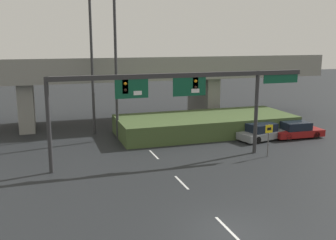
{
  "coord_description": "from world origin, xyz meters",
  "views": [
    {
      "loc": [
        -7.79,
        -15.03,
        8.64
      ],
      "look_at": [
        0.0,
        9.14,
        3.38
      ],
      "focal_mm": 42.0,
      "sensor_mm": 36.0,
      "label": 1
    }
  ],
  "objects_px": {
    "speed_limit_sign": "(269,136)",
    "parked_sedan_mid_right": "(297,130)",
    "parked_sedan_near_right": "(262,132)",
    "highway_light_pole_far": "(115,39)",
    "highway_light_pole_near": "(92,63)",
    "signal_gantry": "(178,89)"
  },
  "relations": [
    {
      "from": "highway_light_pole_far",
      "to": "signal_gantry",
      "type": "bearing_deg",
      "value": -69.03
    },
    {
      "from": "signal_gantry",
      "to": "parked_sedan_near_right",
      "type": "height_order",
      "value": "signal_gantry"
    },
    {
      "from": "signal_gantry",
      "to": "highway_light_pole_near",
      "type": "relative_size",
      "value": 1.53
    },
    {
      "from": "highway_light_pole_near",
      "to": "highway_light_pole_far",
      "type": "distance_m",
      "value": 3.66
    },
    {
      "from": "speed_limit_sign",
      "to": "highway_light_pole_near",
      "type": "relative_size",
      "value": 0.2
    },
    {
      "from": "signal_gantry",
      "to": "highway_light_pole_near",
      "type": "xyz_separation_m",
      "value": [
        -4.64,
        10.09,
        1.32
      ]
    },
    {
      "from": "speed_limit_sign",
      "to": "parked_sedan_near_right",
      "type": "xyz_separation_m",
      "value": [
        2.29,
        4.55,
        -0.95
      ]
    },
    {
      "from": "parked_sedan_near_right",
      "to": "parked_sedan_mid_right",
      "type": "bearing_deg",
      "value": -18.3
    },
    {
      "from": "speed_limit_sign",
      "to": "highway_light_pole_near",
      "type": "height_order",
      "value": "highway_light_pole_near"
    },
    {
      "from": "signal_gantry",
      "to": "parked_sedan_mid_right",
      "type": "bearing_deg",
      "value": 14.02
    },
    {
      "from": "speed_limit_sign",
      "to": "parked_sedan_near_right",
      "type": "relative_size",
      "value": 0.51
    },
    {
      "from": "highway_light_pole_far",
      "to": "parked_sedan_mid_right",
      "type": "relative_size",
      "value": 3.62
    },
    {
      "from": "parked_sedan_near_right",
      "to": "highway_light_pole_far",
      "type": "bearing_deg",
      "value": 146.21
    },
    {
      "from": "signal_gantry",
      "to": "parked_sedan_mid_right",
      "type": "height_order",
      "value": "signal_gantry"
    },
    {
      "from": "highway_light_pole_near",
      "to": "parked_sedan_near_right",
      "type": "relative_size",
      "value": 2.53
    },
    {
      "from": "speed_limit_sign",
      "to": "parked_sedan_mid_right",
      "type": "distance_m",
      "value": 7.14
    },
    {
      "from": "speed_limit_sign",
      "to": "highway_light_pole_near",
      "type": "xyz_separation_m",
      "value": [
        -11.35,
        11.31,
        4.9
      ]
    },
    {
      "from": "parked_sedan_near_right",
      "to": "parked_sedan_mid_right",
      "type": "distance_m",
      "value": 3.34
    },
    {
      "from": "signal_gantry",
      "to": "highway_light_pole_far",
      "type": "bearing_deg",
      "value": 110.97
    },
    {
      "from": "speed_limit_sign",
      "to": "parked_sedan_mid_right",
      "type": "height_order",
      "value": "speed_limit_sign"
    },
    {
      "from": "highway_light_pole_far",
      "to": "speed_limit_sign",
      "type": "bearing_deg",
      "value": -42.62
    },
    {
      "from": "highway_light_pole_far",
      "to": "highway_light_pole_near",
      "type": "bearing_deg",
      "value": 124.99
    }
  ]
}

